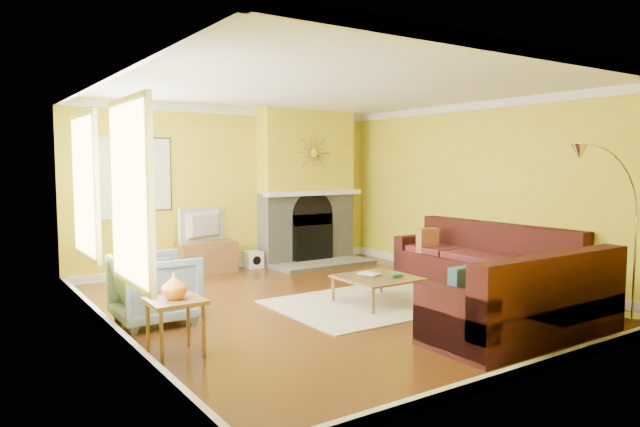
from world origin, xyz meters
TOP-DOWN VIEW (x-y plane):
  - floor at (0.00, 0.00)m, footprint 5.50×6.00m
  - ceiling at (0.00, 0.00)m, footprint 5.50×6.00m
  - wall_back at (0.00, 3.01)m, footprint 5.50×0.02m
  - wall_front at (0.00, -3.01)m, footprint 5.50×0.02m
  - wall_left at (-2.76, 0.00)m, footprint 0.02×6.00m
  - wall_right at (2.76, 0.00)m, footprint 0.02×6.00m
  - baseboard at (0.00, 0.00)m, footprint 5.50×6.00m
  - crown_molding at (0.00, 0.00)m, footprint 5.50×6.00m
  - window_left_near at (-2.72, 1.30)m, footprint 0.06×1.22m
  - window_left_far at (-2.72, -0.60)m, footprint 0.06×1.22m
  - window_back at (-1.90, 2.96)m, footprint 0.82×0.06m
  - wall_art at (-1.25, 2.97)m, footprint 0.34×0.04m
  - fireplace at (1.35, 2.80)m, footprint 1.80×0.40m
  - mantel at (1.35, 2.56)m, footprint 1.92×0.22m
  - hearth at (1.35, 2.25)m, footprint 1.80×0.70m
  - sunburst at (1.35, 2.57)m, footprint 0.70×0.04m
  - rug at (0.35, -0.30)m, footprint 2.40×1.80m
  - sectional_sofa at (1.20, -0.85)m, footprint 3.10×3.70m
  - coffee_table at (0.40, -0.35)m, footprint 0.89×0.89m
  - media_console at (-0.60, 2.75)m, footprint 0.93×0.42m
  - tv at (-0.60, 2.75)m, footprint 0.92×0.43m
  - subwoofer at (0.25, 2.78)m, footprint 0.28×0.28m
  - armchair at (-2.20, 0.35)m, footprint 0.85×0.83m
  - side_table at (-2.40, -0.85)m, footprint 0.49×0.49m
  - vase at (-2.40, -0.85)m, footprint 0.23×0.23m
  - book at (0.27, -0.26)m, footprint 0.25×0.30m
  - arc_lamp at (1.77, -2.55)m, footprint 1.26×0.36m

SIDE VIEW (x-z plane):
  - floor at x=0.00m, z-range -0.02..0.00m
  - rug at x=0.35m, z-range 0.00..0.02m
  - hearth at x=1.35m, z-range 0.00..0.06m
  - baseboard at x=0.00m, z-range 0.00..0.12m
  - subwoofer at x=0.25m, z-range 0.00..0.28m
  - coffee_table at x=0.40m, z-range 0.00..0.35m
  - media_console at x=-0.60m, z-range 0.00..0.51m
  - side_table at x=-2.40m, z-range 0.00..0.53m
  - book at x=0.27m, z-range 0.35..0.38m
  - armchair at x=-2.20m, z-range 0.00..0.78m
  - sectional_sofa at x=1.20m, z-range 0.00..0.90m
  - vase at x=-2.40m, z-range 0.53..0.78m
  - tv at x=-0.60m, z-range 0.51..1.05m
  - arc_lamp at x=1.77m, z-range 0.00..1.95m
  - mantel at x=1.35m, z-range 1.21..1.29m
  - wall_back at x=0.00m, z-range 0.00..2.70m
  - wall_front at x=0.00m, z-range 0.00..2.70m
  - wall_left at x=-2.76m, z-range 0.00..2.70m
  - wall_right at x=2.76m, z-range 0.00..2.70m
  - fireplace at x=1.35m, z-range 0.00..2.70m
  - window_left_near at x=-2.72m, z-range 0.64..2.36m
  - window_left_far at x=-2.72m, z-range 0.64..2.36m
  - window_back at x=-1.90m, z-range 0.94..2.16m
  - wall_art at x=-1.25m, z-range 1.03..2.17m
  - sunburst at x=1.35m, z-range 1.60..2.30m
  - crown_molding at x=0.00m, z-range 2.58..2.70m
  - ceiling at x=0.00m, z-range 2.70..2.72m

